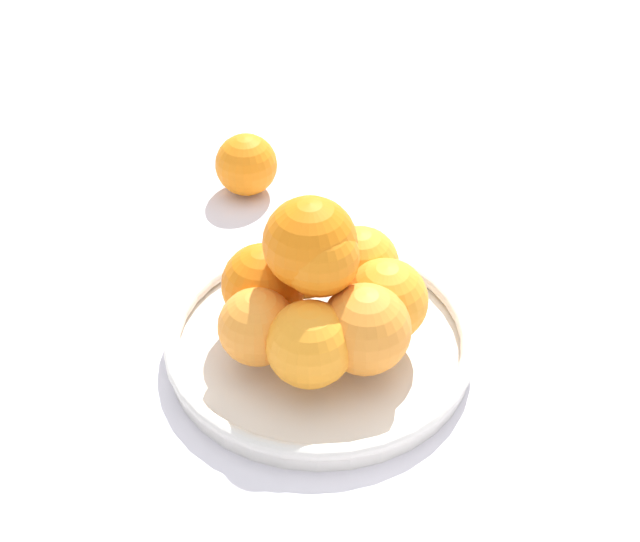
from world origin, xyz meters
name	(u,v)px	position (x,y,z in m)	size (l,w,h in m)	color
ground_plane	(320,352)	(0.00, 0.00, 0.00)	(4.00, 4.00, 0.00)	silver
fruit_bowl	(320,342)	(0.00, 0.00, 0.01)	(0.28, 0.28, 0.03)	silver
orange_pile	(322,291)	(0.00, 0.00, 0.08)	(0.18, 0.18, 0.14)	orange
stray_orange	(246,165)	(0.09, -0.26, 0.04)	(0.07, 0.07, 0.07)	orange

